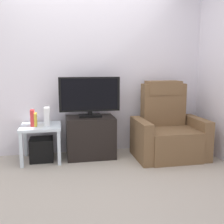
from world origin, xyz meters
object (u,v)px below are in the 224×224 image
(side_table, at_px, (41,131))
(book_leftmost, at_px, (32,118))
(recliner_armchair, at_px, (168,131))
(television, at_px, (90,96))
(subwoofer_box, at_px, (42,149))
(tv_stand, at_px, (90,137))
(game_console, at_px, (47,116))
(book_middle, at_px, (36,120))

(side_table, xyz_separation_m, book_leftmost, (-0.10, -0.02, 0.19))
(recliner_armchair, xyz_separation_m, side_table, (-1.78, 0.17, 0.04))
(television, distance_m, book_leftmost, 0.83)
(book_leftmost, bearing_deg, subwoofer_box, 11.31)
(tv_stand, distance_m, book_leftmost, 0.85)
(tv_stand, xyz_separation_m, television, (-0.00, 0.02, 0.59))
(tv_stand, distance_m, recliner_armchair, 1.12)
(television, height_order, side_table, television)
(side_table, bearing_deg, television, 4.08)
(game_console, bearing_deg, book_middle, -168.74)
(book_middle, xyz_separation_m, game_console, (0.15, 0.03, 0.04))
(tv_stand, relative_size, side_table, 1.26)
(side_table, height_order, game_console, game_console)
(subwoofer_box, bearing_deg, book_leftmost, -168.69)
(side_table, relative_size, book_middle, 3.07)
(subwoofer_box, distance_m, book_middle, 0.43)
(tv_stand, xyz_separation_m, book_middle, (-0.75, -0.05, 0.29))
(side_table, bearing_deg, book_middle, -161.76)
(television, xyz_separation_m, book_middle, (-0.75, -0.07, -0.30))
(tv_stand, height_order, game_console, game_console)
(television, bearing_deg, book_middle, -174.73)
(book_middle, bearing_deg, side_table, 18.24)
(recliner_armchair, distance_m, subwoofer_box, 1.80)
(subwoofer_box, height_order, book_leftmost, book_leftmost)
(side_table, height_order, subwoofer_box, side_table)
(recliner_armchair, distance_m, game_console, 1.72)
(side_table, distance_m, book_leftmost, 0.22)
(tv_stand, height_order, book_middle, book_middle)
(tv_stand, bearing_deg, book_leftmost, -176.37)
(recliner_armchair, height_order, subwoofer_box, recliner_armchair)
(side_table, height_order, book_middle, book_middle)
(television, relative_size, recliner_armchair, 0.80)
(recliner_armchair, relative_size, subwoofer_box, 3.46)
(tv_stand, distance_m, television, 0.59)
(subwoofer_box, height_order, game_console, game_console)
(side_table, relative_size, subwoofer_box, 1.73)
(recliner_armchair, relative_size, book_leftmost, 4.86)
(subwoofer_box, xyz_separation_m, book_middle, (-0.06, -0.02, 0.43))
(book_leftmost, relative_size, game_console, 0.90)
(subwoofer_box, bearing_deg, television, 4.08)
(television, bearing_deg, game_console, -176.27)
(book_leftmost, relative_size, book_middle, 1.27)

